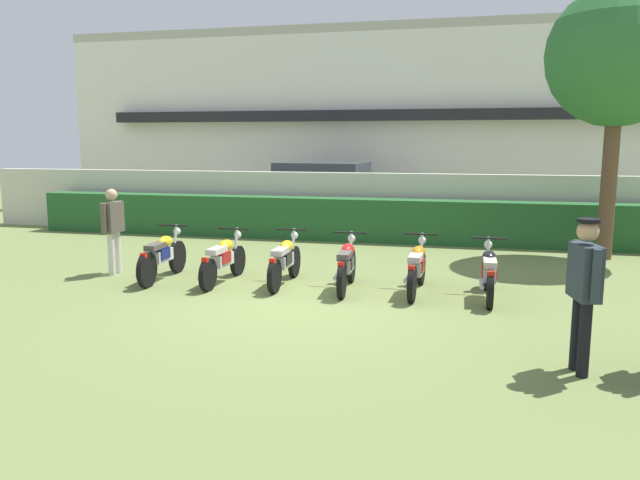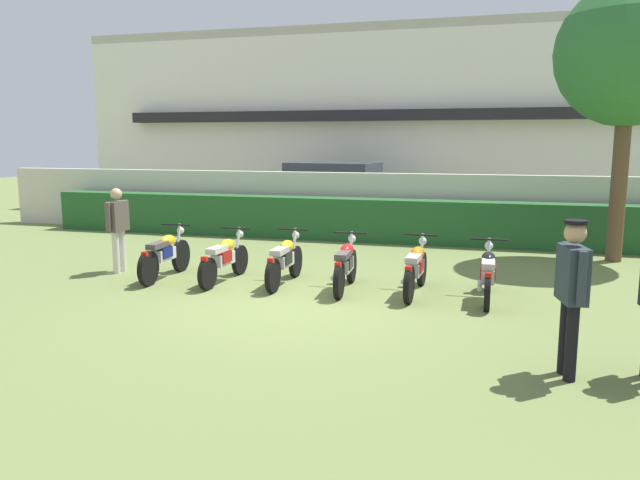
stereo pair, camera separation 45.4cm
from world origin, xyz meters
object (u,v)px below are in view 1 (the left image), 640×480
(motorcycle_in_row_0, at_px, (162,256))
(motorcycle_in_row_4, at_px, (417,267))
(motorcycle_in_row_3, at_px, (347,265))
(motorcycle_in_row_5, at_px, (489,272))
(motorcycle_in_row_2, at_px, (285,260))
(officer_0, at_px, (584,282))
(motorcycle_in_row_1, at_px, (223,259))
(inspector_person, at_px, (113,224))
(parked_car, at_px, (326,193))
(tree_near_inspector, at_px, (618,57))

(motorcycle_in_row_0, bearing_deg, motorcycle_in_row_4, -90.97)
(motorcycle_in_row_3, height_order, motorcycle_in_row_5, motorcycle_in_row_3)
(motorcycle_in_row_0, height_order, motorcycle_in_row_2, motorcycle_in_row_0)
(motorcycle_in_row_2, height_order, officer_0, officer_0)
(motorcycle_in_row_1, bearing_deg, motorcycle_in_row_4, -87.40)
(inspector_person, bearing_deg, parked_car, 74.20)
(parked_car, bearing_deg, inspector_person, -98.52)
(inspector_person, distance_m, officer_0, 8.58)
(tree_near_inspector, height_order, motorcycle_in_row_1, tree_near_inspector)
(motorcycle_in_row_2, xyz_separation_m, officer_0, (4.41, -3.32, 0.59))
(motorcycle_in_row_3, xyz_separation_m, motorcycle_in_row_4, (1.20, 0.07, -0.00))
(parked_car, relative_size, inspector_person, 2.83)
(motorcycle_in_row_2, height_order, motorcycle_in_row_3, motorcycle_in_row_3)
(parked_car, distance_m, tree_near_inspector, 9.07)
(motorcycle_in_row_3, xyz_separation_m, motorcycle_in_row_5, (2.37, -0.05, -0.01))
(motorcycle_in_row_3, relative_size, officer_0, 1.05)
(inspector_person, bearing_deg, motorcycle_in_row_3, -2.62)
(motorcycle_in_row_1, height_order, motorcycle_in_row_3, motorcycle_in_row_3)
(motorcycle_in_row_0, height_order, motorcycle_in_row_1, motorcycle_in_row_0)
(parked_car, xyz_separation_m, tree_near_inspector, (7.23, -4.34, 3.35))
(motorcycle_in_row_1, bearing_deg, motorcycle_in_row_2, -82.75)
(motorcycle_in_row_1, xyz_separation_m, motorcycle_in_row_3, (2.29, -0.01, 0.01))
(motorcycle_in_row_5, bearing_deg, officer_0, -164.73)
(inspector_person, relative_size, officer_0, 0.95)
(parked_car, bearing_deg, motorcycle_in_row_5, -53.99)
(motorcycle_in_row_1, height_order, motorcycle_in_row_5, motorcycle_in_row_5)
(motorcycle_in_row_3, relative_size, motorcycle_in_row_4, 0.95)
(parked_car, xyz_separation_m, motorcycle_in_row_2, (1.13, -8.32, -0.49))
(motorcycle_in_row_3, xyz_separation_m, officer_0, (3.26, -3.19, 0.59))
(motorcycle_in_row_0, height_order, officer_0, officer_0)
(motorcycle_in_row_0, xyz_separation_m, motorcycle_in_row_5, (5.85, -0.03, -0.01))
(motorcycle_in_row_2, distance_m, inspector_person, 3.50)
(motorcycle_in_row_4, distance_m, motorcycle_in_row_5, 1.18)
(motorcycle_in_row_3, bearing_deg, motorcycle_in_row_4, -90.05)
(tree_near_inspector, height_order, inspector_person, tree_near_inspector)
(motorcycle_in_row_5, bearing_deg, motorcycle_in_row_0, 89.23)
(motorcycle_in_row_0, relative_size, motorcycle_in_row_3, 1.05)
(motorcycle_in_row_3, bearing_deg, motorcycle_in_row_0, 87.16)
(motorcycle_in_row_3, relative_size, motorcycle_in_row_5, 0.98)
(tree_near_inspector, bearing_deg, motorcycle_in_row_2, -146.85)
(tree_near_inspector, xyz_separation_m, motorcycle_in_row_2, (-6.10, -3.98, -3.84))
(motorcycle_in_row_4, xyz_separation_m, officer_0, (2.06, -3.26, 0.59))
(motorcycle_in_row_5, distance_m, officer_0, 3.32)
(motorcycle_in_row_1, height_order, officer_0, officer_0)
(inspector_person, xyz_separation_m, officer_0, (7.87, -3.40, 0.06))
(parked_car, distance_m, motorcycle_in_row_5, 9.70)
(motorcycle_in_row_0, relative_size, motorcycle_in_row_2, 1.02)
(motorcycle_in_row_0, bearing_deg, tree_near_inspector, -65.91)
(motorcycle_in_row_3, relative_size, inspector_person, 1.10)
(inspector_person, bearing_deg, motorcycle_in_row_1, -4.83)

